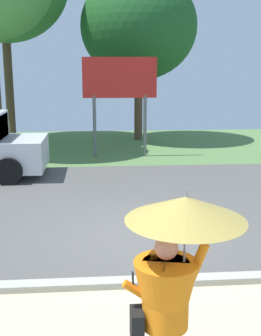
% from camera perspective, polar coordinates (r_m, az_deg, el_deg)
% --- Properties ---
extents(ground_plane, '(40.00, 22.00, 0.20)m').
position_cam_1_polar(ground_plane, '(11.40, -0.29, -3.40)').
color(ground_plane, '#565451').
extents(monk_pedestrian, '(1.12, 1.10, 2.13)m').
position_cam_1_polar(monk_pedestrian, '(4.25, 5.19, -15.80)').
color(monk_pedestrian, orange).
rests_on(monk_pedestrian, ground_plane).
extents(roadside_billboard, '(2.60, 0.12, 3.50)m').
position_cam_1_polar(roadside_billboard, '(15.59, -1.41, 10.75)').
color(roadside_billboard, slate).
rests_on(roadside_billboard, ground_plane).
extents(tree_center_back, '(4.92, 4.92, 7.05)m').
position_cam_1_polar(tree_center_back, '(19.44, 1.07, 17.88)').
color(tree_center_back, brown).
rests_on(tree_center_back, ground_plane).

